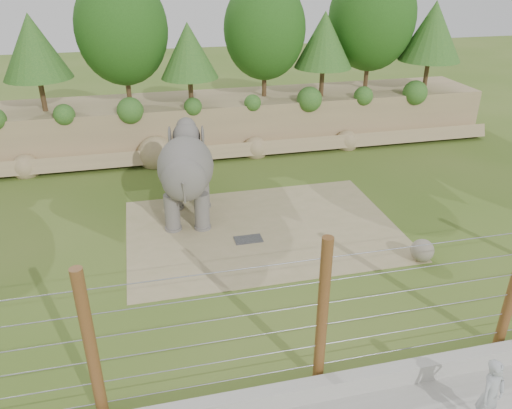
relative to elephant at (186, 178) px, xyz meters
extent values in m
plane|color=#3E631A|center=(2.09, -4.58, -1.70)|extent=(90.00, 90.00, 0.00)
cube|color=#947D5A|center=(2.09, 8.42, -0.45)|extent=(30.00, 4.00, 2.50)
cube|color=#947D5A|center=(2.09, 6.12, -1.35)|extent=(30.00, 1.37, 1.07)
cylinder|color=#3F2B19|center=(-5.91, 7.92, 1.59)|extent=(0.24, 0.24, 1.58)
sphere|color=#204615|center=(-5.91, 7.92, 3.73)|extent=(3.60, 3.60, 3.60)
cylinder|color=#3F2B19|center=(-1.91, 8.42, 1.77)|extent=(0.24, 0.24, 1.92)
sphere|color=#204615|center=(-1.91, 8.42, 4.38)|extent=(4.40, 4.40, 4.40)
cylinder|color=#3F2B19|center=(1.09, 7.22, 1.50)|extent=(0.24, 0.24, 1.40)
sphere|color=#204615|center=(1.09, 7.22, 3.40)|extent=(3.20, 3.20, 3.20)
cylinder|color=#3F2B19|center=(5.09, 8.22, 1.71)|extent=(0.24, 0.24, 1.82)
sphere|color=#204615|center=(5.09, 8.22, 4.18)|extent=(4.16, 4.16, 4.16)
cylinder|color=#3F2B19|center=(8.09, 7.62, 1.56)|extent=(0.24, 0.24, 1.50)
sphere|color=#204615|center=(8.09, 7.62, 3.60)|extent=(3.44, 3.44, 3.44)
cylinder|color=#3F2B19|center=(11.09, 8.62, 1.82)|extent=(0.24, 0.24, 2.03)
sphere|color=#204615|center=(11.09, 8.62, 4.57)|extent=(4.64, 4.64, 4.64)
cylinder|color=#3F2B19|center=(14.09, 7.42, 1.63)|extent=(0.24, 0.24, 1.64)
sphere|color=#204615|center=(14.09, 7.42, 3.86)|extent=(3.76, 3.76, 3.76)
cube|color=#93885B|center=(2.59, -1.58, -1.69)|extent=(10.00, 7.00, 0.02)
cube|color=#262628|center=(1.90, -2.21, -1.66)|extent=(1.00, 0.60, 0.03)
sphere|color=gray|center=(7.26, -4.88, -1.29)|extent=(0.77, 0.77, 0.77)
cube|color=#A6A59B|center=(2.09, -9.58, -1.45)|extent=(26.00, 0.35, 0.50)
cylinder|color=brown|center=(-2.91, -9.08, 0.30)|extent=(0.26, 0.26, 4.00)
cylinder|color=brown|center=(2.09, -9.08, 0.30)|extent=(0.26, 0.26, 4.00)
cylinder|color=gray|center=(2.09, -9.08, -1.20)|extent=(20.00, 0.02, 0.02)
cylinder|color=gray|center=(2.09, -9.08, -0.60)|extent=(20.00, 0.02, 0.02)
cylinder|color=gray|center=(2.09, -9.08, 0.00)|extent=(20.00, 0.02, 0.02)
cylinder|color=gray|center=(2.09, -9.08, 0.60)|extent=(20.00, 0.02, 0.02)
cylinder|color=gray|center=(2.09, -9.08, 1.20)|extent=(20.00, 0.02, 0.02)
cylinder|color=gray|center=(2.09, -9.08, 1.80)|extent=(20.00, 0.02, 0.02)
imported|color=#A6AAB0|center=(5.17, -11.16, -0.79)|extent=(0.75, 0.60, 1.79)
camera|label=1|loc=(-1.42, -17.43, 7.53)|focal=35.00mm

